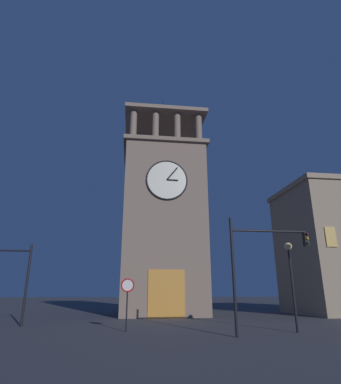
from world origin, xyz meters
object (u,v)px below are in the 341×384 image
Objects in this scene: clocktower at (162,224)px; no_horn_sign at (128,289)px; street_lamp at (291,268)px; traffic_signal_near at (11,271)px; traffic_signal_mid at (258,256)px.

clocktower reaches higher than no_horn_sign.
no_horn_sign is at bearing -8.22° from street_lamp.
clocktower reaches higher than street_lamp.
traffic_signal_mid reaches higher than traffic_signal_near.
traffic_signal_mid is at bearing 29.35° from street_lamp.
traffic_signal_near is at bearing 40.30° from clocktower.
street_lamp is (-17.29, 5.09, -0.03)m from traffic_signal_near.
traffic_signal_mid is 1.22× the size of street_lamp.
traffic_signal_mid is 2.09× the size of no_horn_sign.
clocktower is 17.07m from traffic_signal_mid.
traffic_signal_near is 1.06× the size of street_lamp.
traffic_signal_near is at bearing -25.38° from no_horn_sign.
traffic_signal_mid reaches higher than street_lamp.
traffic_signal_mid is at bearing 158.19° from no_horn_sign.
traffic_signal_near is 18.02m from street_lamp.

